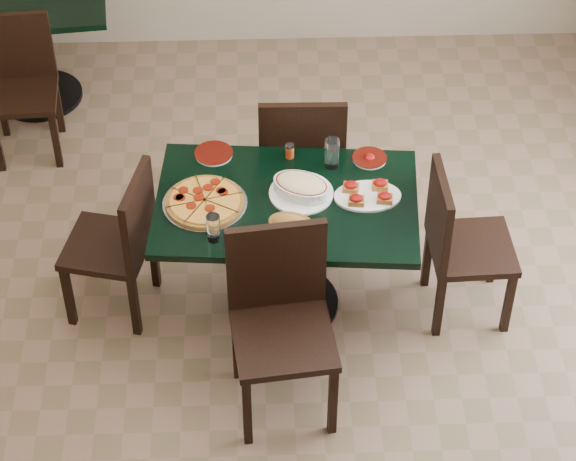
{
  "coord_description": "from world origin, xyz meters",
  "views": [
    {
      "loc": [
        -0.01,
        -3.9,
        4.43
      ],
      "look_at": [
        0.13,
        0.0,
        0.74
      ],
      "focal_mm": 70.0,
      "sensor_mm": 36.0,
      "label": 1
    }
  ],
  "objects_px": {
    "chair_right": "(457,239)",
    "bread_basket": "(291,226)",
    "main_table": "(287,227)",
    "bruschetta_platter": "(368,194)",
    "pepperoni_pizza": "(205,202)",
    "back_chair_near": "(22,78)",
    "lasagna_casserole": "(301,187)",
    "chair_far": "(302,155)",
    "back_table": "(28,29)",
    "chair_left": "(121,238)",
    "chair_near": "(280,311)"
  },
  "relations": [
    {
      "from": "chair_left",
      "to": "main_table",
      "type": "bearing_deg",
      "value": 101.79
    },
    {
      "from": "pepperoni_pizza",
      "to": "bruschetta_platter",
      "type": "relative_size",
      "value": 1.22
    },
    {
      "from": "back_table",
      "to": "pepperoni_pizza",
      "type": "height_order",
      "value": "pepperoni_pizza"
    },
    {
      "from": "chair_far",
      "to": "chair_near",
      "type": "xyz_separation_m",
      "value": [
        -0.15,
        -1.15,
        0.01
      ]
    },
    {
      "from": "pepperoni_pizza",
      "to": "back_chair_near",
      "type": "bearing_deg",
      "value": 127.92
    },
    {
      "from": "back_table",
      "to": "lasagna_casserole",
      "type": "distance_m",
      "value": 2.49
    },
    {
      "from": "back_chair_near",
      "to": "bruschetta_platter",
      "type": "distance_m",
      "value": 2.43
    },
    {
      "from": "chair_near",
      "to": "chair_right",
      "type": "relative_size",
      "value": 1.11
    },
    {
      "from": "lasagna_casserole",
      "to": "bruschetta_platter",
      "type": "xyz_separation_m",
      "value": [
        0.33,
        -0.04,
        -0.02
      ]
    },
    {
      "from": "chair_left",
      "to": "pepperoni_pizza",
      "type": "bearing_deg",
      "value": 98.04
    },
    {
      "from": "main_table",
      "to": "lasagna_casserole",
      "type": "distance_m",
      "value": 0.24
    },
    {
      "from": "back_table",
      "to": "back_chair_near",
      "type": "xyz_separation_m",
      "value": [
        0.02,
        -0.46,
        -0.04
      ]
    },
    {
      "from": "pepperoni_pizza",
      "to": "bread_basket",
      "type": "height_order",
      "value": "bread_basket"
    },
    {
      "from": "chair_far",
      "to": "pepperoni_pizza",
      "type": "bearing_deg",
      "value": 51.13
    },
    {
      "from": "chair_near",
      "to": "chair_right",
      "type": "height_order",
      "value": "chair_near"
    },
    {
      "from": "chair_right",
      "to": "lasagna_casserole",
      "type": "xyz_separation_m",
      "value": [
        -0.79,
        0.09,
        0.29
      ]
    },
    {
      "from": "pepperoni_pizza",
      "to": "chair_left",
      "type": "bearing_deg",
      "value": 174.65
    },
    {
      "from": "bruschetta_platter",
      "to": "back_table",
      "type": "bearing_deg",
      "value": 133.53
    },
    {
      "from": "chair_near",
      "to": "chair_right",
      "type": "xyz_separation_m",
      "value": [
        0.91,
        0.52,
        -0.06
      ]
    },
    {
      "from": "chair_far",
      "to": "chair_right",
      "type": "height_order",
      "value": "chair_far"
    },
    {
      "from": "chair_far",
      "to": "bruschetta_platter",
      "type": "distance_m",
      "value": 0.69
    },
    {
      "from": "back_chair_near",
      "to": "chair_near",
      "type": "bearing_deg",
      "value": -57.49
    },
    {
      "from": "back_chair_near",
      "to": "lasagna_casserole",
      "type": "bearing_deg",
      "value": -45.03
    },
    {
      "from": "chair_right",
      "to": "lasagna_casserole",
      "type": "distance_m",
      "value": 0.85
    },
    {
      "from": "main_table",
      "to": "lasagna_casserole",
      "type": "height_order",
      "value": "lasagna_casserole"
    },
    {
      "from": "chair_near",
      "to": "lasagna_casserole",
      "type": "relative_size",
      "value": 2.92
    },
    {
      "from": "back_table",
      "to": "lasagna_casserole",
      "type": "relative_size",
      "value": 3.16
    },
    {
      "from": "main_table",
      "to": "lasagna_casserole",
      "type": "relative_size",
      "value": 3.96
    },
    {
      "from": "main_table",
      "to": "back_chair_near",
      "type": "bearing_deg",
      "value": 141.47
    },
    {
      "from": "main_table",
      "to": "chair_near",
      "type": "height_order",
      "value": "chair_near"
    },
    {
      "from": "main_table",
      "to": "back_table",
      "type": "relative_size",
      "value": 1.25
    },
    {
      "from": "chair_far",
      "to": "lasagna_casserole",
      "type": "xyz_separation_m",
      "value": [
        -0.03,
        -0.54,
        0.24
      ]
    },
    {
      "from": "main_table",
      "to": "chair_near",
      "type": "distance_m",
      "value": 0.57
    },
    {
      "from": "main_table",
      "to": "bruschetta_platter",
      "type": "relative_size",
      "value": 3.94
    },
    {
      "from": "chair_near",
      "to": "lasagna_casserole",
      "type": "height_order",
      "value": "chair_near"
    },
    {
      "from": "chair_far",
      "to": "chair_left",
      "type": "distance_m",
      "value": 1.1
    },
    {
      "from": "main_table",
      "to": "bread_basket",
      "type": "height_order",
      "value": "bread_basket"
    },
    {
      "from": "chair_left",
      "to": "back_chair_near",
      "type": "height_order",
      "value": "chair_left"
    },
    {
      "from": "bread_basket",
      "to": "bruschetta_platter",
      "type": "distance_m",
      "value": 0.45
    },
    {
      "from": "chair_far",
      "to": "chair_left",
      "type": "height_order",
      "value": "chair_far"
    },
    {
      "from": "chair_right",
      "to": "bread_basket",
      "type": "bearing_deg",
      "value": 99.29
    },
    {
      "from": "lasagna_casserole",
      "to": "chair_left",
      "type": "bearing_deg",
      "value": -152.3
    },
    {
      "from": "chair_left",
      "to": "pepperoni_pizza",
      "type": "distance_m",
      "value": 0.52
    },
    {
      "from": "main_table",
      "to": "chair_far",
      "type": "bearing_deg",
      "value": 84.86
    },
    {
      "from": "bread_basket",
      "to": "chair_far",
      "type": "bearing_deg",
      "value": 102.38
    },
    {
      "from": "bread_basket",
      "to": "chair_near",
      "type": "bearing_deg",
      "value": -82.14
    },
    {
      "from": "chair_right",
      "to": "bread_basket",
      "type": "height_order",
      "value": "chair_right"
    },
    {
      "from": "lasagna_casserole",
      "to": "bread_basket",
      "type": "relative_size",
      "value": 1.33
    },
    {
      "from": "back_chair_near",
      "to": "lasagna_casserole",
      "type": "xyz_separation_m",
      "value": [
        1.61,
        -1.4,
        0.31
      ]
    },
    {
      "from": "back_table",
      "to": "pepperoni_pizza",
      "type": "relative_size",
      "value": 2.59
    }
  ]
}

